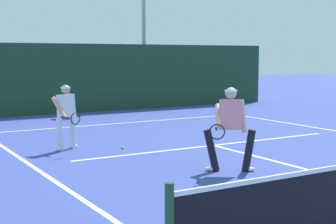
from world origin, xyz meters
TOP-DOWN VIEW (x-y plane):
  - court_line_baseline_far at (0.00, 11.17)m, footprint 9.23×0.10m
  - court_line_service at (0.00, 6.18)m, footprint 7.53×0.10m
  - court_line_centre at (0.00, 3.20)m, footprint 0.10×6.40m
  - player_near at (-1.42, 3.69)m, footprint 1.15×0.82m
  - player_far at (-3.37, 7.54)m, footprint 0.68×0.92m
  - tennis_ball at (-2.18, 6.93)m, footprint 0.07×0.07m
  - back_fence_windscreen at (0.00, 14.87)m, footprint 17.88×0.12m

SIDE VIEW (x-z plane):
  - court_line_baseline_far at x=0.00m, z-range 0.00..0.01m
  - court_line_service at x=0.00m, z-range 0.00..0.01m
  - court_line_centre at x=0.00m, z-range 0.00..0.01m
  - tennis_ball at x=-2.18m, z-range 0.00..0.07m
  - player_far at x=-3.37m, z-range 0.07..1.64m
  - player_near at x=-1.42m, z-range 0.08..1.74m
  - back_fence_windscreen at x=0.00m, z-range 0.00..2.72m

